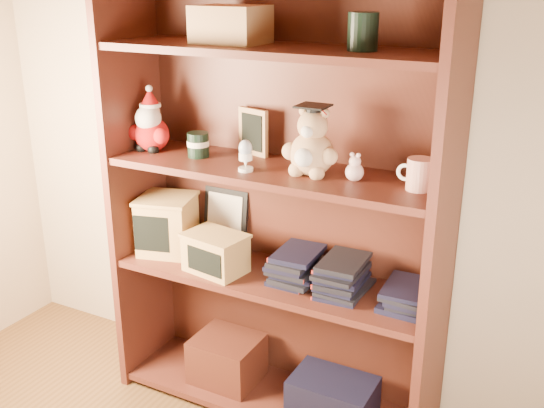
{
  "coord_description": "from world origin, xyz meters",
  "views": [
    {
      "loc": [
        0.83,
        -0.51,
        1.56
      ],
      "look_at": [
        -0.13,
        1.3,
        0.82
      ],
      "focal_mm": 42.0,
      "sensor_mm": 36.0,
      "label": 1
    }
  ],
  "objects": [
    {
      "name": "teacher_mug",
      "position": [
        0.36,
        1.3,
        1.0
      ],
      "size": [
        0.11,
        0.08,
        0.1
      ],
      "color": "silver",
      "rests_on": "shelf_upper"
    },
    {
      "name": "teachers_tin",
      "position": [
        -0.43,
        1.31,
        0.99
      ],
      "size": [
        0.08,
        0.08,
        0.09
      ],
      "color": "black",
      "rests_on": "shelf_upper"
    },
    {
      "name": "pencils_box",
      "position": [
        -0.33,
        1.24,
        0.62
      ],
      "size": [
        0.24,
        0.19,
        0.14
      ],
      "color": "tan",
      "rests_on": "shelf_lower"
    },
    {
      "name": "treats_box",
      "position": [
        -0.59,
        1.3,
        0.66
      ],
      "size": [
        0.25,
        0.25,
        0.22
      ],
      "color": "tan",
      "rests_on": "shelf_lower"
    },
    {
      "name": "book_stack_right",
      "position": [
        0.37,
        1.3,
        0.59
      ],
      "size": [
        0.14,
        0.2,
        0.08
      ],
      "color": "black",
      "rests_on": "shelf_lower"
    },
    {
      "name": "book_stack_mid",
      "position": [
        0.14,
        1.3,
        0.61
      ],
      "size": [
        0.14,
        0.2,
        0.13
      ],
      "color": "black",
      "rests_on": "shelf_lower"
    },
    {
      "name": "egg_cup",
      "position": [
        -0.19,
        1.23,
        1.01
      ],
      "size": [
        0.05,
        0.05,
        0.11
      ],
      "color": "white",
      "rests_on": "shelf_upper"
    },
    {
      "name": "bookcase",
      "position": [
        -0.14,
        1.36,
        0.78
      ],
      "size": [
        1.2,
        0.35,
        1.6
      ],
      "color": "#4F2116",
      "rests_on": "ground"
    },
    {
      "name": "book_stack_left",
      "position": [
        -0.04,
        1.3,
        0.61
      ],
      "size": [
        0.14,
        0.2,
        0.11
      ],
      "color": "black",
      "rests_on": "shelf_lower"
    },
    {
      "name": "shelf_upper",
      "position": [
        -0.13,
        1.3,
        0.94
      ],
      "size": [
        1.14,
        0.33,
        0.02
      ],
      "color": "#4F2116",
      "rests_on": "ground"
    },
    {
      "name": "grad_teddy_bear",
      "position": [
        0.01,
        1.3,
        1.04
      ],
      "size": [
        0.19,
        0.16,
        0.23
      ],
      "color": "tan",
      "rests_on": "shelf_upper"
    },
    {
      "name": "pink_figurine",
      "position": [
        0.16,
        1.3,
        0.98
      ],
      "size": [
        0.06,
        0.06,
        0.09
      ],
      "color": "beige",
      "rests_on": "shelf_upper"
    },
    {
      "name": "certificate_frame",
      "position": [
        -0.41,
        1.44,
        0.67
      ],
      "size": [
        0.19,
        0.05,
        0.24
      ],
      "color": "black",
      "rests_on": "shelf_lower"
    },
    {
      "name": "santa_plush",
      "position": [
        -0.63,
        1.3,
        1.04
      ],
      "size": [
        0.18,
        0.13,
        0.25
      ],
      "color": "#A50F0F",
      "rests_on": "shelf_upper"
    },
    {
      "name": "shelf_lower",
      "position": [
        -0.13,
        1.3,
        0.54
      ],
      "size": [
        1.14,
        0.33,
        0.02
      ],
      "color": "#4F2116",
      "rests_on": "ground"
    },
    {
      "name": "chalkboard_plaque",
      "position": [
        -0.27,
        1.42,
        1.03
      ],
      "size": [
        0.13,
        0.09,
        0.17
      ],
      "color": "#9E7547",
      "rests_on": "shelf_upper"
    }
  ]
}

